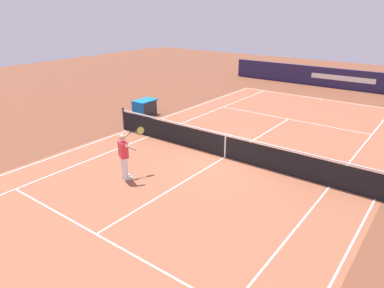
# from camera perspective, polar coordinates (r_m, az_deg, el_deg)

# --- Properties ---
(ground_plane) EXTENTS (60.00, 60.00, 0.00)m
(ground_plane) POSITION_cam_1_polar(r_m,az_deg,el_deg) (14.11, 5.35, -2.14)
(ground_plane) COLOR brown
(court_slab) EXTENTS (24.20, 11.40, 0.00)m
(court_slab) POSITION_cam_1_polar(r_m,az_deg,el_deg) (14.11, 5.35, -2.13)
(court_slab) COLOR #935138
(court_slab) RESTS_ON ground_plane
(court_line_markings) EXTENTS (23.85, 11.05, 0.01)m
(court_line_markings) POSITION_cam_1_polar(r_m,az_deg,el_deg) (14.11, 5.35, -2.12)
(court_line_markings) COLOR white
(court_line_markings) RESTS_ON ground_plane
(tennis_net) EXTENTS (0.10, 11.70, 1.08)m
(tennis_net) POSITION_cam_1_polar(r_m,az_deg,el_deg) (13.92, 5.42, -0.28)
(tennis_net) COLOR #2D2D33
(tennis_net) RESTS_ON ground_plane
(stadium_barrier) EXTENTS (0.26, 17.00, 1.43)m
(stadium_barrier) POSITION_cam_1_polar(r_m,az_deg,el_deg) (28.23, 22.99, 9.69)
(stadium_barrier) COLOR #231E47
(stadium_barrier) RESTS_ON ground_plane
(tennis_player_near) EXTENTS (1.19, 0.75, 1.70)m
(tennis_player_near) POSITION_cam_1_polar(r_m,az_deg,el_deg) (12.19, -10.89, -1.58)
(tennis_player_near) COLOR white
(tennis_player_near) RESTS_ON ground_plane
(tennis_ball) EXTENTS (0.07, 0.07, 0.07)m
(tennis_ball) POSITION_cam_1_polar(r_m,az_deg,el_deg) (14.83, 8.63, -0.96)
(tennis_ball) COLOR #CCE01E
(tennis_ball) RESTS_ON ground_plane
(equipment_cart_tarped) EXTENTS (1.25, 0.84, 0.85)m
(equipment_cart_tarped) POSITION_cam_1_polar(r_m,az_deg,el_deg) (19.66, -7.63, 5.91)
(equipment_cart_tarped) COLOR #2D2D33
(equipment_cart_tarped) RESTS_ON ground_plane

